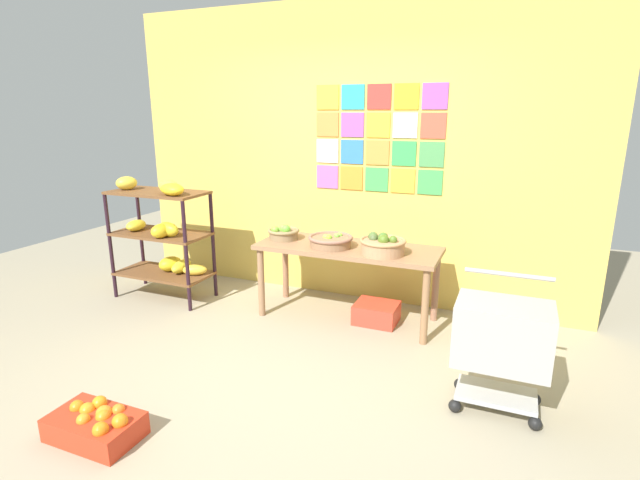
{
  "coord_description": "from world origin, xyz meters",
  "views": [
    {
      "loc": [
        1.56,
        -2.67,
        1.84
      ],
      "look_at": [
        0.06,
        0.93,
        0.79
      ],
      "focal_mm": 27.03,
      "sensor_mm": 36.0,
      "label": 1
    }
  ],
  "objects_px": {
    "fruit_basket_left": "(331,241)",
    "banana_shelf_unit": "(163,231)",
    "fruit_basket_right": "(283,233)",
    "fruit_basket_back_left": "(383,245)",
    "orange_crate_foreground": "(96,424)",
    "produce_crate_under_table": "(376,313)",
    "display_table": "(348,255)",
    "shopping_cart": "(502,338)"
  },
  "relations": [
    {
      "from": "display_table",
      "to": "produce_crate_under_table",
      "type": "relative_size",
      "value": 4.29
    },
    {
      "from": "produce_crate_under_table",
      "to": "orange_crate_foreground",
      "type": "height_order",
      "value": "orange_crate_foreground"
    },
    {
      "from": "banana_shelf_unit",
      "to": "orange_crate_foreground",
      "type": "relative_size",
      "value": 2.33
    },
    {
      "from": "orange_crate_foreground",
      "to": "shopping_cart",
      "type": "distance_m",
      "value": 2.46
    },
    {
      "from": "fruit_basket_left",
      "to": "orange_crate_foreground",
      "type": "height_order",
      "value": "fruit_basket_left"
    },
    {
      "from": "produce_crate_under_table",
      "to": "display_table",
      "type": "bearing_deg",
      "value": -178.26
    },
    {
      "from": "fruit_basket_back_left",
      "to": "banana_shelf_unit",
      "type": "bearing_deg",
      "value": -177.1
    },
    {
      "from": "fruit_basket_left",
      "to": "fruit_basket_right",
      "type": "bearing_deg",
      "value": 171.07
    },
    {
      "from": "fruit_basket_right",
      "to": "fruit_basket_left",
      "type": "bearing_deg",
      "value": -8.93
    },
    {
      "from": "fruit_basket_right",
      "to": "orange_crate_foreground",
      "type": "xyz_separation_m",
      "value": [
        -0.14,
        -2.14,
        -0.66
      ]
    },
    {
      "from": "banana_shelf_unit",
      "to": "produce_crate_under_table",
      "type": "bearing_deg",
      "value": 6.44
    },
    {
      "from": "fruit_basket_left",
      "to": "fruit_basket_back_left",
      "type": "relative_size",
      "value": 1.02
    },
    {
      "from": "display_table",
      "to": "fruit_basket_left",
      "type": "bearing_deg",
      "value": -147.66
    },
    {
      "from": "banana_shelf_unit",
      "to": "produce_crate_under_table",
      "type": "xyz_separation_m",
      "value": [
        2.12,
        0.24,
        -0.61
      ]
    },
    {
      "from": "display_table",
      "to": "fruit_basket_right",
      "type": "relative_size",
      "value": 5.48
    },
    {
      "from": "fruit_basket_left",
      "to": "produce_crate_under_table",
      "type": "distance_m",
      "value": 0.77
    },
    {
      "from": "fruit_basket_back_left",
      "to": "produce_crate_under_table",
      "type": "relative_size",
      "value": 1.02
    },
    {
      "from": "fruit_basket_left",
      "to": "shopping_cart",
      "type": "xyz_separation_m",
      "value": [
        1.47,
        -0.88,
        -0.25
      ]
    },
    {
      "from": "banana_shelf_unit",
      "to": "fruit_basket_left",
      "type": "relative_size",
      "value": 3.11
    },
    {
      "from": "fruit_basket_left",
      "to": "banana_shelf_unit",
      "type": "bearing_deg",
      "value": -175.07
    },
    {
      "from": "fruit_basket_left",
      "to": "orange_crate_foreground",
      "type": "relative_size",
      "value": 0.75
    },
    {
      "from": "orange_crate_foreground",
      "to": "shopping_cart",
      "type": "height_order",
      "value": "shopping_cart"
    },
    {
      "from": "orange_crate_foreground",
      "to": "fruit_basket_back_left",
      "type": "bearing_deg",
      "value": 60.99
    },
    {
      "from": "fruit_basket_left",
      "to": "fruit_basket_right",
      "type": "relative_size",
      "value": 1.33
    },
    {
      "from": "banana_shelf_unit",
      "to": "fruit_basket_back_left",
      "type": "bearing_deg",
      "value": 2.9
    },
    {
      "from": "banana_shelf_unit",
      "to": "fruit_basket_right",
      "type": "bearing_deg",
      "value": 10.61
    },
    {
      "from": "display_table",
      "to": "fruit_basket_right",
      "type": "height_order",
      "value": "fruit_basket_right"
    },
    {
      "from": "banana_shelf_unit",
      "to": "display_table",
      "type": "bearing_deg",
      "value": 7.14
    },
    {
      "from": "fruit_basket_left",
      "to": "shopping_cart",
      "type": "bearing_deg",
      "value": -30.83
    },
    {
      "from": "orange_crate_foreground",
      "to": "shopping_cart",
      "type": "bearing_deg",
      "value": 29.24
    },
    {
      "from": "shopping_cart",
      "to": "fruit_basket_left",
      "type": "bearing_deg",
      "value": 152.99
    },
    {
      "from": "produce_crate_under_table",
      "to": "orange_crate_foreground",
      "type": "xyz_separation_m",
      "value": [
        -1.06,
        -2.16,
        -0.0
      ]
    },
    {
      "from": "orange_crate_foreground",
      "to": "fruit_basket_left",
      "type": "bearing_deg",
      "value": 72.59
    },
    {
      "from": "fruit_basket_right",
      "to": "orange_crate_foreground",
      "type": "distance_m",
      "value": 2.25
    },
    {
      "from": "fruit_basket_back_left",
      "to": "fruit_basket_right",
      "type": "distance_m",
      "value": 0.99
    },
    {
      "from": "fruit_basket_left",
      "to": "fruit_basket_right",
      "type": "height_order",
      "value": "fruit_basket_right"
    },
    {
      "from": "banana_shelf_unit",
      "to": "fruit_basket_left",
      "type": "distance_m",
      "value": 1.72
    },
    {
      "from": "display_table",
      "to": "shopping_cart",
      "type": "bearing_deg",
      "value": -35.66
    },
    {
      "from": "display_table",
      "to": "fruit_basket_left",
      "type": "distance_m",
      "value": 0.21
    },
    {
      "from": "banana_shelf_unit",
      "to": "fruit_basket_left",
      "type": "xyz_separation_m",
      "value": [
        1.71,
        0.15,
        0.04
      ]
    },
    {
      "from": "fruit_basket_back_left",
      "to": "orange_crate_foreground",
      "type": "xyz_separation_m",
      "value": [
        -1.13,
        -2.03,
        -0.68
      ]
    },
    {
      "from": "fruit_basket_right",
      "to": "produce_crate_under_table",
      "type": "height_order",
      "value": "fruit_basket_right"
    }
  ]
}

